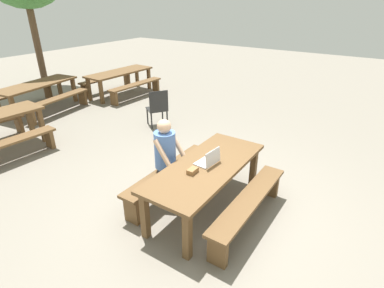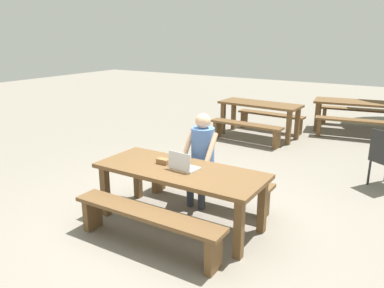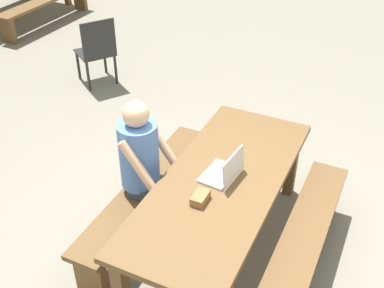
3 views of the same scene
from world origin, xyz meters
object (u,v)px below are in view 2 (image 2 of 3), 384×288
at_px(laptop, 183,165).
at_px(picnic_table_mid, 363,106).
at_px(small_pouch, 163,161).
at_px(person_seated, 202,152).
at_px(picnic_table_distant, 260,109).
at_px(picnic_table_front, 180,176).

xyz_separation_m(laptop, picnic_table_mid, (1.12, 6.01, -0.14)).
relative_size(small_pouch, person_seated, 0.12).
bearing_deg(picnic_table_distant, person_seated, -76.19).
height_order(laptop, picnic_table_distant, laptop).
bearing_deg(laptop, picnic_table_front, -3.64).
relative_size(picnic_table_front, person_seated, 1.64).
distance_m(picnic_table_front, picnic_table_mid, 6.11).
xyz_separation_m(picnic_table_front, person_seated, (-0.07, 0.63, 0.12)).
distance_m(small_pouch, picnic_table_distant, 4.36).
height_order(picnic_table_front, picnic_table_mid, picnic_table_mid).
height_order(laptop, picnic_table_mid, laptop).
bearing_deg(picnic_table_front, picnic_table_mid, 78.97).
distance_m(picnic_table_front, laptop, 0.16).
relative_size(picnic_table_front, small_pouch, 13.15).
bearing_deg(picnic_table_distant, laptop, -76.17).
height_order(small_pouch, person_seated, person_seated).
relative_size(person_seated, picnic_table_distant, 0.69).
xyz_separation_m(picnic_table_front, picnic_table_mid, (1.17, 6.00, 0.01)).
bearing_deg(person_seated, laptop, -79.66).
bearing_deg(laptop, picnic_table_mid, -95.40).
bearing_deg(picnic_table_front, small_pouch, 170.83).
bearing_deg(small_pouch, picnic_table_front, -9.17).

